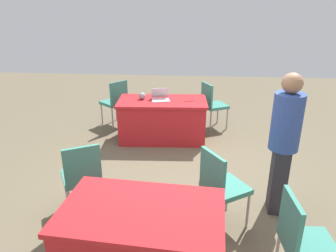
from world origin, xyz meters
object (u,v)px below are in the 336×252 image
Objects in this scene: person_attendee_browsing at (284,138)px; scissors_red at (189,101)px; table_foreground at (162,120)px; chair_tucked_right at (302,239)px; chair_near_front at (116,100)px; chair_aisle at (82,174)px; yarn_ball at (142,96)px; laptop_silver at (160,98)px; chair_tucked_left at (221,184)px; table_mid_left at (143,243)px; chair_by_pillar at (212,103)px.

person_attendee_browsing is 2.36m from scissors_red.
chair_tucked_right is at bearing 114.89° from table_foreground.
chair_near_front is 3.82m from person_attendee_browsing.
chair_near_front is 1.01× the size of chair_aisle.
yarn_ball is (1.90, -3.33, 0.26)m from chair_tucked_right.
yarn_ball is at bearing -16.22° from laptop_silver.
chair_tucked_left is at bearing 110.15° from table_foreground.
table_foreground is at bearing 44.48° from chair_aisle.
scissors_red reaches higher than table_foreground.
laptop_silver is at bearing -12.50° from table_foreground.
yarn_ball is 0.70× the size of scissors_red.
chair_aisle is at bearing -46.27° from table_mid_left.
person_attendee_browsing is at bearing 171.92° from chair_tucked_right.
chair_tucked_left reaches higher than table_foreground.
chair_tucked_right is at bearing -106.92° from chair_near_front.
yarn_ball is at bearing -153.49° from chair_tucked_right.
laptop_silver reaches higher than yarn_ball.
person_attendee_browsing is at bearing -141.84° from table_mid_left.
chair_aisle is 0.55× the size of person_attendee_browsing.
scissors_red is at bearing 34.08° from chair_aisle.
yarn_ball is at bearing -91.46° from chair_by_pillar.
laptop_silver reaches higher than chair_near_front.
scissors_red is (-0.87, 0.06, -0.06)m from yarn_ball.
chair_near_front reaches higher than scissors_red.
chair_near_front reaches higher than chair_aisle.
chair_tucked_right is 5.42× the size of scissors_red.
chair_aisle is (-0.31, 2.97, -0.01)m from chair_near_front.
chair_aisle reaches higher than table_foreground.
chair_tucked_left reaches higher than chair_by_pillar.
chair_by_pillar is at bearing -174.96° from chair_tucked_right.
chair_tucked_left is 2.47m from scissors_red.
table_mid_left is 1.56× the size of chair_tucked_left.
table_foreground is 2.46m from chair_aisle.
chair_by_pillar is (-1.68, -3.00, -0.01)m from chair_aisle.
table_mid_left is 12.02× the size of yarn_ball.
chair_by_pillar is 1.49m from yarn_ball.
chair_aisle reaches higher than yarn_ball.
chair_by_pillar is 5.27× the size of scissors_red.
person_attendee_browsing is at bearing -12.38° from chair_by_pillar.
scissors_red is at bearing -96.23° from table_mid_left.
scissors_red is at bearing -73.13° from chair_near_front.
chair_by_pillar is 0.85m from scissors_red.
chair_aisle is 2.61× the size of laptop_silver.
chair_tucked_right is (-2.56, 3.91, 0.01)m from chair_near_front.
chair_near_front is at bearing 67.61° from chair_aisle.
scissors_red is (1.14, -2.06, -0.21)m from person_attendee_browsing.
chair_near_front is at bearing -38.31° from scissors_red.
chair_by_pillar is at bearing -139.63° from scissors_red.
laptop_silver is at bearing -18.75° from scissors_red.
person_attendee_browsing is 2.92m from yarn_ball.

